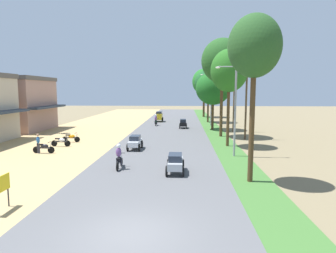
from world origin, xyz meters
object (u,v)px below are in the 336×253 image
utility_pole_near (246,95)px  car_van_yellow (159,116)px  parked_motorbike_nearest (44,147)px  car_sedan_white (135,142)px  median_tree_third (222,61)px  median_tree_fourth (213,88)px  median_tree_fifth (208,83)px  median_tree_sixth (204,82)px  motorbike_ahead_second (156,120)px  car_sedan_silver (175,162)px  utility_pole_far (234,98)px  streetlamp_near (235,104)px  streetlamp_mid (211,95)px  motorbike_foreground_rider (119,157)px  parked_motorbike_second (61,141)px  street_signboard (0,187)px  pedestrian_on_shoulder (38,142)px  parked_motorbike_third (71,137)px  car_hatchback_black (183,123)px  median_tree_second (229,71)px  median_tree_nearest (254,48)px

utility_pole_near → car_van_yellow: size_ratio=3.75×
parked_motorbike_nearest → car_sedan_white: car_sedan_white is taller
median_tree_third → median_tree_fourth: bearing=93.7°
median_tree_fifth → median_tree_fourth: bearing=-90.8°
median_tree_sixth → motorbike_ahead_second: bearing=-117.7°
parked_motorbike_nearest → car_sedan_silver: car_sedan_silver is taller
median_tree_fifth → motorbike_ahead_second: (-7.95, -5.50, -5.52)m
median_tree_sixth → utility_pole_far: size_ratio=1.16×
median_tree_fourth → car_sedan_silver: 21.87m
streetlamp_near → car_sedan_silver: bearing=-131.4°
streetlamp_mid → motorbike_foreground_rider: bearing=-108.3°
parked_motorbike_second → street_signboard: 14.79m
street_signboard → pedestrian_on_shoulder: 12.09m
parked_motorbike_third → median_tree_sixth: size_ratio=0.19×
streetlamp_near → utility_pole_far: bearing=81.0°
pedestrian_on_shoulder → median_tree_fifth: (15.72, 24.90, 5.42)m
pedestrian_on_shoulder → car_sedan_silver: (11.32, -5.19, -0.22)m
parked_motorbike_nearest → car_sedan_white: 7.43m
utility_pole_far → median_tree_fourth: bearing=143.9°
car_sedan_white → car_hatchback_black: bearing=74.4°
streetlamp_mid → car_sedan_white: size_ratio=3.36×
street_signboard → motorbike_ahead_second: (3.65, 30.77, -0.25)m
parked_motorbike_second → pedestrian_on_shoulder: bearing=-101.6°
median_tree_sixth → median_tree_fourth: bearing=-90.2°
median_tree_second → car_sedan_white: median_tree_second is taller
parked_motorbike_nearest → median_tree_fifth: (15.26, 24.89, 5.83)m
median_tree_sixth → utility_pole_far: 20.79m
parked_motorbike_second → car_hatchback_black: car_hatchback_black is taller
median_tree_nearest → car_van_yellow: bearing=103.8°
median_tree_nearest → car_sedan_silver: (-4.25, 1.45, -6.68)m
car_van_yellow → motorbike_ahead_second: (-0.01, -5.57, -0.17)m
streetlamp_near → utility_pole_near: (2.55, 8.39, 0.55)m
median_tree_sixth → streetlamp_mid: median_tree_sixth is taller
car_hatchback_black → median_tree_fourth: bearing=-14.2°
street_signboard → utility_pole_far: utility_pole_far is taller
car_hatchback_black → utility_pole_near: bearing=-52.1°
median_tree_nearest → parked_motorbike_third: bearing=141.4°
street_signboard → car_sedan_silver: 9.49m
pedestrian_on_shoulder → motorbike_foreground_rider: bearing=-30.0°
median_tree_fourth → median_tree_fifth: size_ratio=0.90×
median_tree_third → median_tree_fifth: (-0.25, 15.01, -1.95)m
car_hatchback_black → car_sedan_silver: bearing=-91.1°
streetlamp_near → car_van_yellow: 26.54m
median_tree_third → utility_pole_near: size_ratio=1.19×
motorbike_foreground_rider → parked_motorbike_nearest: bearing=148.3°
parked_motorbike_third → utility_pole_far: bearing=26.7°
parked_motorbike_second → street_signboard: bearing=-76.3°
parked_motorbike_third → median_tree_second: size_ratio=0.20×
pedestrian_on_shoulder → median_tree_sixth: size_ratio=0.17×
median_tree_fifth → median_tree_sixth: (-0.05, 9.56, 0.45)m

